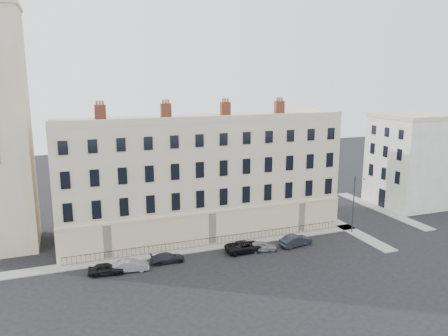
{
  "coord_description": "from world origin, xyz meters",
  "views": [
    {
      "loc": [
        -22.44,
        -42.26,
        20.4
      ],
      "look_at": [
        -2.93,
        10.0,
        8.58
      ],
      "focal_mm": 35.0,
      "sensor_mm": 36.0,
      "label": 1
    }
  ],
  "objects_px": {
    "car_c": "(167,258)",
    "car_d": "(245,247)",
    "car_a": "(106,269)",
    "car_e": "(262,246)",
    "car_b": "(131,265)",
    "car_f": "(296,240)",
    "streetlamp": "(354,202)"
  },
  "relations": [
    {
      "from": "car_a",
      "to": "car_f",
      "type": "height_order",
      "value": "car_f"
    },
    {
      "from": "car_c",
      "to": "car_f",
      "type": "height_order",
      "value": "car_f"
    },
    {
      "from": "car_c",
      "to": "car_f",
      "type": "relative_size",
      "value": 0.91
    },
    {
      "from": "car_d",
      "to": "car_f",
      "type": "relative_size",
      "value": 1.14
    },
    {
      "from": "car_b",
      "to": "car_f",
      "type": "xyz_separation_m",
      "value": [
        19.97,
        0.05,
        0.06
      ]
    },
    {
      "from": "car_d",
      "to": "car_f",
      "type": "bearing_deg",
      "value": -94.76
    },
    {
      "from": "car_a",
      "to": "streetlamp",
      "type": "bearing_deg",
      "value": -79.9
    },
    {
      "from": "car_c",
      "to": "car_e",
      "type": "distance_m",
      "value": 11.27
    },
    {
      "from": "car_b",
      "to": "car_c",
      "type": "height_order",
      "value": "car_b"
    },
    {
      "from": "car_b",
      "to": "car_c",
      "type": "relative_size",
      "value": 1.01
    },
    {
      "from": "car_b",
      "to": "car_f",
      "type": "relative_size",
      "value": 0.92
    },
    {
      "from": "car_d",
      "to": "streetlamp",
      "type": "bearing_deg",
      "value": -87.73
    },
    {
      "from": "car_f",
      "to": "streetlamp",
      "type": "distance_m",
      "value": 10.06
    },
    {
      "from": "car_b",
      "to": "car_d",
      "type": "xyz_separation_m",
      "value": [
        13.44,
        0.51,
        0.03
      ]
    },
    {
      "from": "car_c",
      "to": "car_e",
      "type": "height_order",
      "value": "car_e"
    },
    {
      "from": "car_a",
      "to": "car_e",
      "type": "distance_m",
      "value": 17.95
    },
    {
      "from": "car_e",
      "to": "streetlamp",
      "type": "distance_m",
      "value": 14.41
    },
    {
      "from": "streetlamp",
      "to": "car_e",
      "type": "bearing_deg",
      "value": -155.92
    },
    {
      "from": "car_a",
      "to": "car_e",
      "type": "bearing_deg",
      "value": -82.39
    },
    {
      "from": "car_e",
      "to": "car_f",
      "type": "height_order",
      "value": "car_f"
    },
    {
      "from": "car_b",
      "to": "car_a",
      "type": "bearing_deg",
      "value": 95.72
    },
    {
      "from": "car_a",
      "to": "car_b",
      "type": "xyz_separation_m",
      "value": [
        2.54,
        -0.05,
        0.01
      ]
    },
    {
      "from": "car_a",
      "to": "car_d",
      "type": "height_order",
      "value": "car_d"
    },
    {
      "from": "car_b",
      "to": "car_e",
      "type": "relative_size",
      "value": 1.08
    },
    {
      "from": "car_c",
      "to": "car_f",
      "type": "distance_m",
      "value": 15.82
    },
    {
      "from": "car_d",
      "to": "streetlamp",
      "type": "xyz_separation_m",
      "value": [
        15.83,
        0.84,
        3.62
      ]
    },
    {
      "from": "car_a",
      "to": "car_c",
      "type": "xyz_separation_m",
      "value": [
        6.71,
        0.73,
        -0.08
      ]
    },
    {
      "from": "car_d",
      "to": "car_a",
      "type": "bearing_deg",
      "value": 90.87
    },
    {
      "from": "car_c",
      "to": "car_d",
      "type": "relative_size",
      "value": 0.79
    },
    {
      "from": "car_f",
      "to": "streetlamp",
      "type": "bearing_deg",
      "value": -91.74
    },
    {
      "from": "car_a",
      "to": "car_c",
      "type": "height_order",
      "value": "car_a"
    },
    {
      "from": "car_b",
      "to": "car_d",
      "type": "distance_m",
      "value": 13.45
    }
  ]
}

